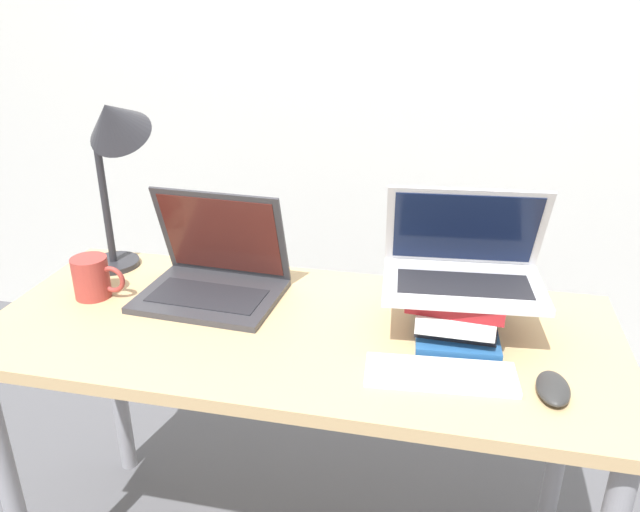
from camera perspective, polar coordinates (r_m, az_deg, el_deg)
wall_back at (r=2.45m, az=5.39°, el=20.36°), size 8.00×0.05×2.70m
desk at (r=1.50m, az=-1.82°, el=-9.56°), size 1.45×0.62×0.76m
laptop_left at (r=1.59m, az=-9.67°, el=-1.74°), size 0.35×0.28×0.26m
book_stack at (r=1.44m, az=12.47°, el=-4.47°), size 0.22×0.28×0.11m
laptop_on_books at (r=1.40m, az=12.97°, el=-0.85°), size 0.36×0.26×0.22m
wireless_keyboard at (r=1.29m, az=10.96°, el=-10.56°), size 0.31×0.14×0.01m
mouse at (r=1.30m, az=20.53°, el=-11.25°), size 0.06×0.11×0.03m
mug at (r=1.65m, az=-20.08°, el=-1.86°), size 0.14×0.09×0.11m
desk_lamp at (r=1.66m, az=-18.43°, el=10.08°), size 0.23×0.20×0.51m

